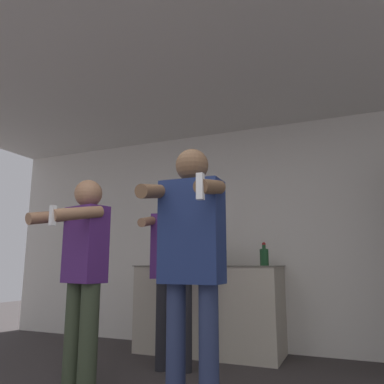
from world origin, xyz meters
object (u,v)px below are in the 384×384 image
(bottle_brown_liquor, at_px, (190,255))
(person_woman_foreground, at_px, (191,254))
(bottle_tall_gin, at_px, (264,256))
(person_spectator_back, at_px, (174,256))
(bottle_short_whiskey, at_px, (217,254))
(person_man_side, at_px, (83,267))
(bottle_clear_vodka, at_px, (207,253))

(bottle_brown_liquor, bearing_deg, person_woman_foreground, -66.80)
(person_woman_foreground, bearing_deg, bottle_tall_gin, 88.86)
(person_woman_foreground, distance_m, person_spectator_back, 1.31)
(bottle_brown_liquor, distance_m, person_woman_foreground, 2.06)
(bottle_tall_gin, bearing_deg, person_spectator_back, -132.11)
(bottle_short_whiskey, height_order, person_man_side, person_man_side)
(bottle_short_whiskey, distance_m, person_woman_foreground, 1.96)
(bottle_brown_liquor, relative_size, person_spectator_back, 0.18)
(bottle_brown_liquor, bearing_deg, bottle_short_whiskey, 0.00)
(bottle_short_whiskey, relative_size, person_spectator_back, 0.19)
(bottle_brown_liquor, distance_m, person_spectator_back, 0.78)
(bottle_tall_gin, relative_size, person_man_side, 0.15)
(bottle_short_whiskey, height_order, person_spectator_back, person_spectator_back)
(bottle_brown_liquor, relative_size, person_man_side, 0.19)
(person_spectator_back, bearing_deg, bottle_short_whiskey, 78.09)
(bottle_brown_liquor, height_order, person_spectator_back, person_spectator_back)
(bottle_clear_vodka, xyz_separation_m, bottle_tall_gin, (0.65, 0.00, -0.04))
(person_man_side, bearing_deg, bottle_short_whiskey, 70.13)
(bottle_clear_vodka, relative_size, person_spectator_back, 0.21)
(bottle_clear_vodka, height_order, bottle_brown_liquor, bottle_clear_vodka)
(bottle_short_whiskey, bearing_deg, bottle_clear_vodka, 180.00)
(bottle_tall_gin, distance_m, person_spectator_back, 1.03)
(bottle_tall_gin, bearing_deg, bottle_brown_liquor, -180.00)
(bottle_short_whiskey, bearing_deg, bottle_tall_gin, 0.00)
(person_woman_foreground, height_order, person_spectator_back, person_woman_foreground)
(person_woman_foreground, bearing_deg, bottle_brown_liquor, 113.20)
(bottle_clear_vodka, distance_m, bottle_short_whiskey, 0.12)
(bottle_tall_gin, height_order, bottle_brown_liquor, bottle_brown_liquor)
(bottle_short_whiskey, xyz_separation_m, person_man_side, (-0.57, -1.56, -0.13))
(bottle_tall_gin, xyz_separation_m, bottle_brown_liquor, (-0.85, -0.00, 0.02))
(bottle_tall_gin, height_order, person_man_side, person_man_side)
(bottle_clear_vodka, xyz_separation_m, person_woman_foreground, (0.61, -1.89, -0.06))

